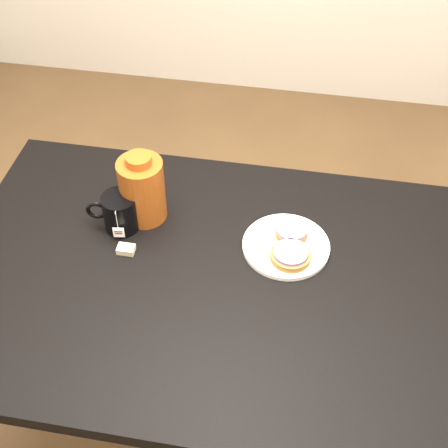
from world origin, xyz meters
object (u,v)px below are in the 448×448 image
(plate, at_px, (286,245))
(mug, at_px, (120,212))
(bagel_back, at_px, (291,232))
(bagel_package, at_px, (142,189))
(table, at_px, (221,298))
(bagel_front, at_px, (291,255))
(teabag_pouch, at_px, (126,249))

(plate, bearing_deg, mug, 179.78)
(bagel_back, relative_size, mug, 0.59)
(mug, distance_m, bagel_package, 0.09)
(table, distance_m, bagel_back, 0.25)
(bagel_front, height_order, mug, mug)
(teabag_pouch, distance_m, bagel_package, 0.17)
(plate, relative_size, teabag_pouch, 5.11)
(plate, bearing_deg, bagel_back, 75.32)
(bagel_front, bearing_deg, table, -152.95)
(bagel_back, height_order, teabag_pouch, bagel_back)
(table, distance_m, plate, 0.22)
(plate, height_order, mug, mug)
(plate, relative_size, bagel_package, 1.11)
(teabag_pouch, height_order, bagel_package, bagel_package)
(bagel_back, xyz_separation_m, bagel_front, (0.01, -0.08, -0.00))
(table, height_order, teabag_pouch, teabag_pouch)
(bagel_front, xyz_separation_m, mug, (-0.46, 0.05, 0.03))
(table, distance_m, mug, 0.35)
(bagel_back, distance_m, bagel_front, 0.08)
(table, bearing_deg, bagel_back, 46.14)
(bagel_back, bearing_deg, table, -133.86)
(table, bearing_deg, mug, 156.27)
(bagel_back, relative_size, bagel_front, 0.59)
(plate, xyz_separation_m, mug, (-0.45, 0.00, 0.05))
(bagel_back, height_order, mug, mug)
(plate, relative_size, bagel_front, 1.57)
(table, height_order, bagel_front, bagel_front)
(bagel_back, xyz_separation_m, bagel_package, (-0.41, 0.02, 0.07))
(bagel_front, bearing_deg, bagel_back, 93.98)
(table, xyz_separation_m, teabag_pouch, (-0.26, 0.04, 0.09))
(bagel_back, relative_size, bagel_package, 0.42)
(bagel_front, bearing_deg, teabag_pouch, -174.46)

